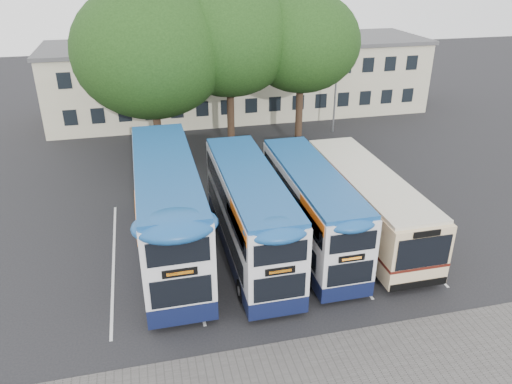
{
  "coord_description": "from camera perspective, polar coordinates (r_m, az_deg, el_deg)",
  "views": [
    {
      "loc": [
        -8.85,
        -15.53,
        12.98
      ],
      "look_at": [
        -3.92,
        5.0,
        2.78
      ],
      "focal_mm": 35.0,
      "sensor_mm": 36.0,
      "label": 1
    }
  ],
  "objects": [
    {
      "name": "tree_right",
      "position": [
        34.74,
        5.25,
        16.67
      ],
      "size": [
        7.81,
        7.81,
        10.88
      ],
      "color": "black",
      "rests_on": "ground"
    },
    {
      "name": "ground",
      "position": [
        22.09,
        13.26,
        -11.02
      ],
      "size": [
        120.0,
        120.0,
        0.0
      ],
      "primitive_type": "plane",
      "color": "black",
      "rests_on": "ground"
    },
    {
      "name": "depot_building",
      "position": [
        44.53,
        -1.75,
        13.02
      ],
      "size": [
        32.4,
        8.4,
        6.2
      ],
      "color": "#BEB699",
      "rests_on": "ground"
    },
    {
      "name": "bay_lines",
      "position": [
        24.82,
        0.37,
        -5.74
      ],
      "size": [
        14.12,
        11.0,
        0.01
      ],
      "color": "silver",
      "rests_on": "ground"
    },
    {
      "name": "tree_mid",
      "position": [
        33.71,
        -3.1,
        17.0
      ],
      "size": [
        8.57,
        8.57,
        11.51
      ],
      "color": "black",
      "rests_on": "ground"
    },
    {
      "name": "bus_dd_right",
      "position": [
        23.66,
        6.29,
        -1.56
      ],
      "size": [
        2.3,
        9.5,
        3.95
      ],
      "color": "#0F1638",
      "rests_on": "ground"
    },
    {
      "name": "bus_single",
      "position": [
        25.58,
        12.38,
        -0.71
      ],
      "size": [
        2.75,
        10.81,
        3.23
      ],
      "color": "beige",
      "rests_on": "ground"
    },
    {
      "name": "bus_dd_left",
      "position": [
        23.05,
        -10.05,
        -1.52
      ],
      "size": [
        2.71,
        11.18,
        4.66
      ],
      "color": "#0F1638",
      "rests_on": "ground"
    },
    {
      "name": "tree_left",
      "position": [
        32.75,
        -11.94,
        15.46
      ],
      "size": [
        9.75,
        9.75,
        11.56
      ],
      "color": "black",
      "rests_on": "ground"
    },
    {
      "name": "lamp_post",
      "position": [
        39.29,
        9.28,
        13.86
      ],
      "size": [
        0.25,
        1.05,
        9.06
      ],
      "color": "gray",
      "rests_on": "ground"
    },
    {
      "name": "bus_dd_mid",
      "position": [
        22.77,
        -0.75,
        -2.17
      ],
      "size": [
        2.44,
        10.08,
        4.2
      ],
      "color": "#0F1638",
      "rests_on": "ground"
    }
  ]
}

